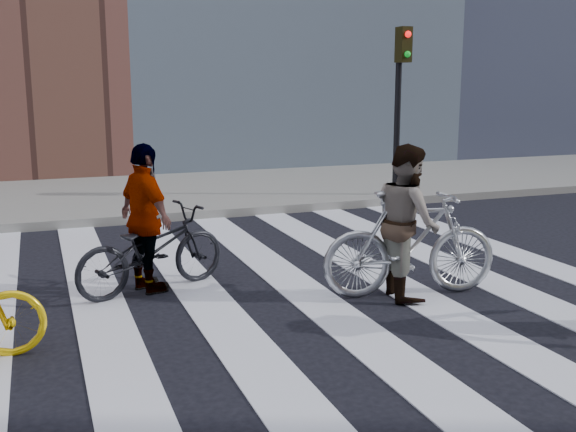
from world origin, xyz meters
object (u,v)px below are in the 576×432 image
rider_mid (407,221)px  rider_rear (146,219)px  bike_dark_rear (152,250)px  traffic_signal (400,84)px  bike_silver_mid (411,243)px

rider_mid → rider_rear: bearing=76.6°
bike_dark_rear → rider_mid: bearing=-134.0°
rider_rear → traffic_signal: bearing=-73.3°
rider_mid → rider_rear: rider_mid is taller
bike_silver_mid → rider_rear: size_ratio=1.17×
traffic_signal → rider_rear: traffic_signal is taller
bike_dark_rear → rider_mid: 2.84m
bike_silver_mid → rider_rear: bearing=77.0°
bike_dark_rear → rider_rear: (-0.05, 0.00, 0.35)m
bike_silver_mid → bike_dark_rear: 2.86m
bike_dark_rear → rider_rear: size_ratio=1.09×
rider_mid → bike_silver_mid: bearing=-79.6°
bike_dark_rear → bike_silver_mid: bearing=-133.6°
traffic_signal → bike_dark_rear: 7.02m
traffic_signal → rider_rear: 6.98m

